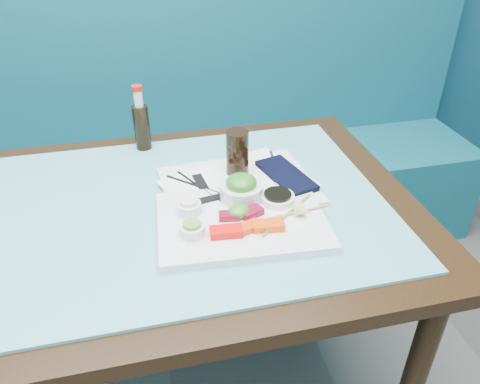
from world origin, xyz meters
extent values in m
cube|color=#0F5362|center=(0.00, 2.22, 0.23)|extent=(3.00, 0.55, 0.45)
cube|color=#0F5362|center=(0.00, 2.44, 0.70)|extent=(3.00, 0.12, 0.95)
cube|color=black|center=(0.00, 1.45, 0.73)|extent=(1.40, 0.90, 0.04)
cylinder|color=black|center=(0.62, 1.08, 0.35)|extent=(0.06, 0.06, 0.71)
cylinder|color=black|center=(0.62, 1.82, 0.35)|extent=(0.06, 0.06, 0.71)
cube|color=#5DB0BB|center=(0.00, 1.45, 0.75)|extent=(1.22, 0.76, 0.01)
cube|color=white|center=(0.22, 1.33, 0.77)|extent=(0.42, 0.32, 0.02)
cube|color=#F61109|center=(0.17, 1.28, 0.79)|extent=(0.08, 0.04, 0.02)
cube|color=#EA4209|center=(0.22, 1.28, 0.79)|extent=(0.07, 0.05, 0.02)
cube|color=#FF490A|center=(0.27, 1.28, 0.79)|extent=(0.08, 0.04, 0.02)
cube|color=maroon|center=(0.19, 1.34, 0.79)|extent=(0.05, 0.04, 0.02)
cube|color=maroon|center=(0.24, 1.34, 0.79)|extent=(0.06, 0.05, 0.02)
ellipsoid|color=#348D20|center=(0.21, 1.34, 0.79)|extent=(0.06, 0.05, 0.03)
cylinder|color=white|center=(0.09, 1.30, 0.79)|extent=(0.06, 0.06, 0.02)
cylinder|color=olive|center=(0.09, 1.30, 0.81)|extent=(0.05, 0.05, 0.01)
cylinder|color=silver|center=(0.10, 1.39, 0.79)|extent=(0.08, 0.08, 0.03)
cylinder|color=#FFE6D1|center=(0.10, 1.39, 0.81)|extent=(0.05, 0.05, 0.01)
cylinder|color=white|center=(0.32, 1.38, 0.79)|extent=(0.09, 0.09, 0.02)
cylinder|color=black|center=(0.32, 1.38, 0.80)|extent=(0.07, 0.07, 0.01)
cone|color=#FFE178|center=(0.36, 1.30, 0.80)|extent=(0.05, 0.05, 0.04)
cube|color=black|center=(0.20, 1.44, 0.78)|extent=(0.15, 0.05, 0.00)
cylinder|color=#A17B4C|center=(0.33, 1.32, 0.78)|extent=(0.17, 0.14, 0.01)
cylinder|color=tan|center=(0.34, 1.32, 0.78)|extent=(0.20, 0.03, 0.01)
cube|color=silver|center=(0.25, 1.50, 0.77)|extent=(0.42, 0.32, 0.01)
cube|color=white|center=(0.25, 1.50, 0.77)|extent=(0.43, 0.37, 0.00)
cylinder|color=silver|center=(0.24, 1.42, 0.79)|extent=(0.14, 0.14, 0.04)
ellipsoid|color=#2B751B|center=(0.24, 1.42, 0.82)|extent=(0.09, 0.09, 0.04)
cylinder|color=black|center=(0.26, 1.55, 0.84)|extent=(0.07, 0.07, 0.13)
cube|color=black|center=(0.38, 1.50, 0.78)|extent=(0.13, 0.21, 0.02)
cylinder|color=silver|center=(0.38, 1.60, 0.78)|extent=(0.02, 0.08, 0.01)
cylinder|color=black|center=(0.15, 1.49, 0.78)|extent=(0.11, 0.21, 0.01)
cylinder|color=black|center=(0.16, 1.49, 0.78)|extent=(0.19, 0.18, 0.01)
cube|color=black|center=(0.15, 1.49, 0.78)|extent=(0.04, 0.16, 0.00)
cylinder|color=black|center=(0.01, 1.80, 0.83)|extent=(0.06, 0.06, 0.14)
cylinder|color=silver|center=(0.01, 1.80, 0.92)|extent=(0.03, 0.03, 0.05)
cylinder|color=red|center=(0.01, 1.80, 0.95)|extent=(0.04, 0.04, 0.01)
camera|label=1|loc=(0.00, 0.45, 1.45)|focal=35.00mm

